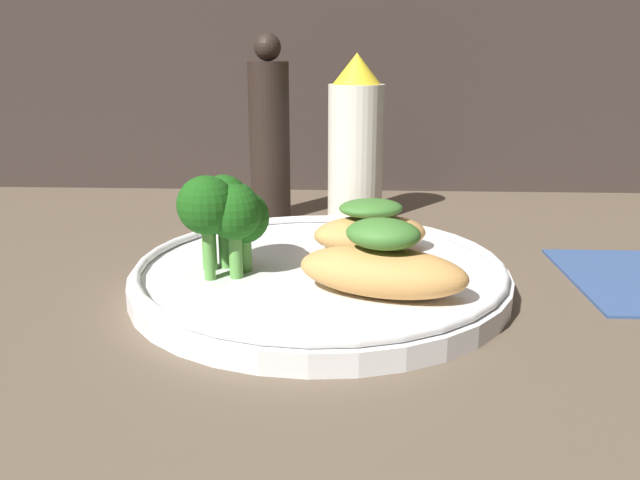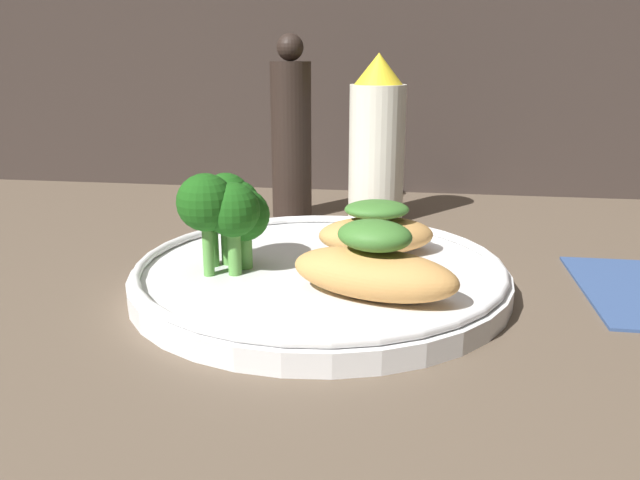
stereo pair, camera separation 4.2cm
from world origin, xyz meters
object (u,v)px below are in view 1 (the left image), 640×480
Objects in this scene: plate at (320,274)px; pepper_grinder at (270,136)px; broccoli_bunch at (226,211)px; sauce_bottle at (356,142)px.

plate is 21.22cm from pepper_grinder.
broccoli_bunch is 20.46cm from pepper_grinder.
pepper_grinder is (-8.20, 0.00, 0.53)cm from sauce_bottle.
sauce_bottle is (2.50, 19.21, 6.45)cm from plate.
broccoli_bunch is at bearing -169.63° from plate.
sauce_bottle is at bearing 67.08° from broccoli_bunch.
pepper_grinder reaches higher than sauce_bottle.
plate is 3.75× the size of broccoli_bunch.
plate is at bearing 10.37° from broccoli_bunch.
broccoli_bunch is 0.44× the size of sauce_bottle.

